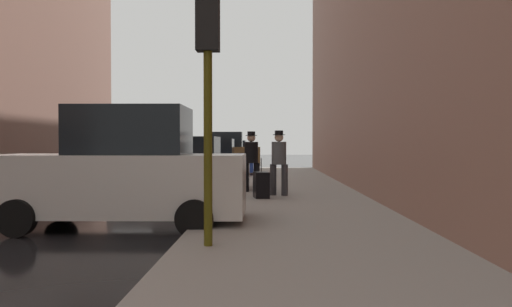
{
  "coord_description": "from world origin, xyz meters",
  "views": [
    {
      "loc": [
        5.32,
        -9.61,
        1.57
      ],
      "look_at": [
        4.95,
        6.66,
        1.25
      ],
      "focal_mm": 35.0,
      "sensor_mm": 36.0,
      "label": 1
    }
  ],
  "objects_px": {
    "parked_silver_sedan": "(183,166)",
    "parked_blue_sedan": "(209,159)",
    "traffic_light": "(208,58)",
    "pedestrian_with_beanie": "(279,159)",
    "rolling_suitcase": "(261,185)",
    "pedestrian_with_fedora": "(251,158)",
    "parked_bronze_suv": "(222,153)",
    "fire_hydrant": "(239,178)",
    "parked_white_van": "(123,173)",
    "parked_red_hatchback": "(230,153)"
  },
  "relations": [
    {
      "from": "parked_blue_sedan",
      "to": "rolling_suitcase",
      "type": "relative_size",
      "value": 4.04
    },
    {
      "from": "parked_white_van",
      "to": "parked_bronze_suv",
      "type": "xyz_separation_m",
      "value": [
        -0.0,
        20.32,
        0.0
      ]
    },
    {
      "from": "parked_white_van",
      "to": "fire_hydrant",
      "type": "distance_m",
      "value": 6.65
    },
    {
      "from": "parked_blue_sedan",
      "to": "rolling_suitcase",
      "type": "bearing_deg",
      "value": -75.8
    },
    {
      "from": "parked_silver_sedan",
      "to": "parked_blue_sedan",
      "type": "distance_m",
      "value": 7.21
    },
    {
      "from": "parked_blue_sedan",
      "to": "parked_red_hatchback",
      "type": "relative_size",
      "value": 0.99
    },
    {
      "from": "parked_silver_sedan",
      "to": "fire_hydrant",
      "type": "height_order",
      "value": "parked_silver_sedan"
    },
    {
      "from": "parked_blue_sedan",
      "to": "fire_hydrant",
      "type": "distance_m",
      "value": 7.62
    },
    {
      "from": "parked_blue_sedan",
      "to": "traffic_light",
      "type": "distance_m",
      "value": 16.28
    },
    {
      "from": "fire_hydrant",
      "to": "traffic_light",
      "type": "relative_size",
      "value": 0.2
    },
    {
      "from": "fire_hydrant",
      "to": "traffic_light",
      "type": "bearing_deg",
      "value": -89.67
    },
    {
      "from": "traffic_light",
      "to": "rolling_suitcase",
      "type": "relative_size",
      "value": 3.46
    },
    {
      "from": "parked_silver_sedan",
      "to": "traffic_light",
      "type": "height_order",
      "value": "traffic_light"
    },
    {
      "from": "parked_bronze_suv",
      "to": "fire_hydrant",
      "type": "xyz_separation_m",
      "value": [
        1.8,
        -13.94,
        -0.54
      ]
    },
    {
      "from": "rolling_suitcase",
      "to": "parked_blue_sedan",
      "type": "bearing_deg",
      "value": 104.2
    },
    {
      "from": "parked_white_van",
      "to": "traffic_light",
      "type": "height_order",
      "value": "traffic_light"
    },
    {
      "from": "parked_red_hatchback",
      "to": "parked_silver_sedan",
      "type": "bearing_deg",
      "value": -90.0
    },
    {
      "from": "parked_red_hatchback",
      "to": "rolling_suitcase",
      "type": "bearing_deg",
      "value": -83.79
    },
    {
      "from": "pedestrian_with_fedora",
      "to": "pedestrian_with_beanie",
      "type": "bearing_deg",
      "value": -52.13
    },
    {
      "from": "parked_red_hatchback",
      "to": "fire_hydrant",
      "type": "height_order",
      "value": "parked_red_hatchback"
    },
    {
      "from": "parked_silver_sedan",
      "to": "parked_blue_sedan",
      "type": "relative_size",
      "value": 1.01
    },
    {
      "from": "parked_red_hatchback",
      "to": "fire_hydrant",
      "type": "bearing_deg",
      "value": -84.99
    },
    {
      "from": "parked_blue_sedan",
      "to": "pedestrian_with_fedora",
      "type": "distance_m",
      "value": 8.58
    },
    {
      "from": "parked_bronze_suv",
      "to": "parked_red_hatchback",
      "type": "xyz_separation_m",
      "value": [
        0.0,
        6.66,
        -0.18
      ]
    },
    {
      "from": "parked_silver_sedan",
      "to": "pedestrian_with_fedora",
      "type": "height_order",
      "value": "pedestrian_with_fedora"
    },
    {
      "from": "parked_white_van",
      "to": "pedestrian_with_fedora",
      "type": "distance_m",
      "value": 5.92
    },
    {
      "from": "fire_hydrant",
      "to": "pedestrian_with_beanie",
      "type": "bearing_deg",
      "value": -57.97
    },
    {
      "from": "parked_silver_sedan",
      "to": "fire_hydrant",
      "type": "xyz_separation_m",
      "value": [
        1.8,
        -0.18,
        -0.35
      ]
    },
    {
      "from": "parked_silver_sedan",
      "to": "parked_red_hatchback",
      "type": "height_order",
      "value": "same"
    },
    {
      "from": "parked_white_van",
      "to": "parked_silver_sedan",
      "type": "xyz_separation_m",
      "value": [
        0.0,
        6.56,
        -0.18
      ]
    },
    {
      "from": "parked_white_van",
      "to": "pedestrian_with_beanie",
      "type": "height_order",
      "value": "parked_white_van"
    },
    {
      "from": "parked_white_van",
      "to": "parked_blue_sedan",
      "type": "height_order",
      "value": "parked_white_van"
    },
    {
      "from": "parked_red_hatchback",
      "to": "parked_white_van",
      "type": "bearing_deg",
      "value": -90.0
    },
    {
      "from": "parked_white_van",
      "to": "fire_hydrant",
      "type": "relative_size",
      "value": 6.56
    },
    {
      "from": "traffic_light",
      "to": "fire_hydrant",
      "type": "bearing_deg",
      "value": 90.33
    },
    {
      "from": "fire_hydrant",
      "to": "parked_blue_sedan",
      "type": "bearing_deg",
      "value": 103.7
    },
    {
      "from": "parked_bronze_suv",
      "to": "traffic_light",
      "type": "height_order",
      "value": "traffic_light"
    },
    {
      "from": "parked_white_van",
      "to": "parked_red_hatchback",
      "type": "relative_size",
      "value": 1.09
    },
    {
      "from": "pedestrian_with_fedora",
      "to": "rolling_suitcase",
      "type": "distance_m",
      "value": 1.81
    },
    {
      "from": "parked_silver_sedan",
      "to": "pedestrian_with_fedora",
      "type": "relative_size",
      "value": 2.4
    },
    {
      "from": "traffic_light",
      "to": "rolling_suitcase",
      "type": "bearing_deg",
      "value": 83.79
    },
    {
      "from": "parked_silver_sedan",
      "to": "traffic_light",
      "type": "xyz_separation_m",
      "value": [
        1.85,
        -8.84,
        1.91
      ]
    },
    {
      "from": "parked_silver_sedan",
      "to": "parked_blue_sedan",
      "type": "height_order",
      "value": "same"
    },
    {
      "from": "parked_white_van",
      "to": "rolling_suitcase",
      "type": "xyz_separation_m",
      "value": [
        2.52,
        3.82,
        -0.54
      ]
    },
    {
      "from": "parked_blue_sedan",
      "to": "pedestrian_with_beanie",
      "type": "relative_size",
      "value": 2.37
    },
    {
      "from": "pedestrian_with_fedora",
      "to": "parked_silver_sedan",
      "type": "bearing_deg",
      "value": 154.06
    },
    {
      "from": "parked_white_van",
      "to": "traffic_light",
      "type": "distance_m",
      "value": 3.41
    },
    {
      "from": "traffic_light",
      "to": "rolling_suitcase",
      "type": "xyz_separation_m",
      "value": [
        0.66,
        6.1,
        -2.27
      ]
    },
    {
      "from": "parked_silver_sedan",
      "to": "traffic_light",
      "type": "distance_m",
      "value": 9.23
    },
    {
      "from": "pedestrian_with_beanie",
      "to": "rolling_suitcase",
      "type": "relative_size",
      "value": 1.71
    }
  ]
}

